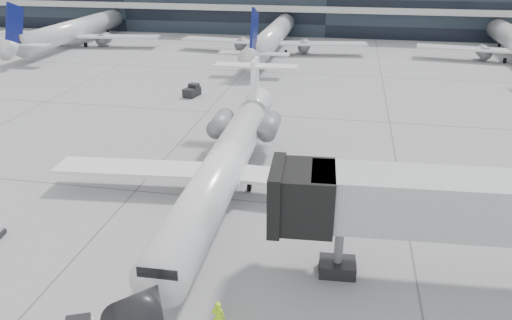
# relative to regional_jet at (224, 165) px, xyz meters

# --- Properties ---
(ground) EXTENTS (220.00, 220.00, 0.00)m
(ground) POSITION_rel_regional_jet_xyz_m (3.04, -0.41, -2.57)
(ground) COLOR gray
(ground) RESTS_ON ground
(terminal) EXTENTS (170.00, 22.00, 10.00)m
(terminal) POSITION_rel_regional_jet_xyz_m (3.04, 81.59, 2.43)
(terminal) COLOR black
(terminal) RESTS_ON ground
(bg_jet_left) EXTENTS (32.00, 40.00, 9.60)m
(bg_jet_left) POSITION_rel_regional_jet_xyz_m (-41.96, 54.59, -2.57)
(bg_jet_left) COLOR silver
(bg_jet_left) RESTS_ON ground
(bg_jet_center) EXTENTS (32.00, 40.00, 9.60)m
(bg_jet_center) POSITION_rel_regional_jet_xyz_m (-4.96, 54.59, -2.57)
(bg_jet_center) COLOR silver
(bg_jet_center) RESTS_ON ground
(regional_jet) EXTENTS (26.20, 32.59, 7.54)m
(regional_jet) POSITION_rel_regional_jet_xyz_m (0.00, 0.00, 0.00)
(regional_jet) COLOR white
(regional_jet) RESTS_ON ground
(jet_bridge) EXTENTS (20.70, 5.19, 6.64)m
(jet_bridge) POSITION_rel_regional_jet_xyz_m (16.09, -7.56, 2.27)
(jet_bridge) COLOR #B1B3B6
(jet_bridge) RESTS_ON ground
(ramp_worker) EXTENTS (0.69, 0.46, 1.88)m
(ramp_worker) POSITION_rel_regional_jet_xyz_m (3.17, -13.96, -1.64)
(ramp_worker) COLOR #B6F419
(ramp_worker) RESTS_ON ground
(traffic_cone) EXTENTS (0.47, 0.47, 0.60)m
(traffic_cone) POSITION_rel_regional_jet_xyz_m (-3.16, 9.87, -2.29)
(traffic_cone) COLOR orange
(traffic_cone) RESTS_ON ground
(far_tug) EXTENTS (1.89, 2.60, 1.49)m
(far_tug) POSITION_rel_regional_jet_xyz_m (-10.51, 25.33, -1.91)
(far_tug) COLOR black
(far_tug) RESTS_ON ground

